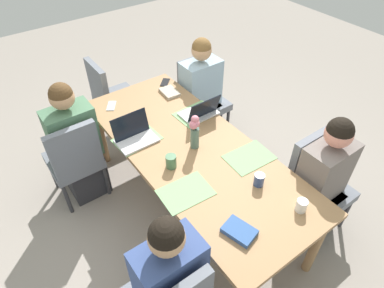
{
  "coord_description": "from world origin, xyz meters",
  "views": [
    {
      "loc": [
        1.6,
        -1.16,
        2.56
      ],
      "look_at": [
        0.0,
        0.0,
        0.79
      ],
      "focal_mm": 31.45,
      "sensor_mm": 36.0,
      "label": 1
    }
  ],
  "objects_px": {
    "laptop_near_right_near": "(135,136)",
    "chair_far_left_mid": "(201,95)",
    "laptop_far_left_mid": "(200,112)",
    "book_red_cover": "(239,231)",
    "book_blue_cover": "(170,92)",
    "person_near_right_near": "(77,148)",
    "phone_black": "(165,82)",
    "coffee_mug_centre_left": "(259,180)",
    "chair_near_right_near": "(75,158)",
    "dining_table": "(192,155)",
    "coffee_mug_near_left": "(171,161)",
    "person_near_left_far": "(171,287)",
    "chair_head_left_right_mid": "(111,95)",
    "person_far_left_near": "(319,186)",
    "person_far_left_mid": "(201,97)",
    "phone_silver": "(111,106)",
    "flower_vase": "(195,130)",
    "chair_far_left_near": "(315,179)",
    "coffee_mug_near_right": "(301,206)"
  },
  "relations": [
    {
      "from": "chair_near_right_near",
      "to": "phone_silver",
      "type": "bearing_deg",
      "value": 111.51
    },
    {
      "from": "book_red_cover",
      "to": "book_blue_cover",
      "type": "xyz_separation_m",
      "value": [
        -1.58,
        0.51,
        -0.0
      ]
    },
    {
      "from": "dining_table",
      "to": "coffee_mug_near_left",
      "type": "relative_size",
      "value": 20.98
    },
    {
      "from": "flower_vase",
      "to": "coffee_mug_centre_left",
      "type": "relative_size",
      "value": 3.14
    },
    {
      "from": "laptop_near_right_near",
      "to": "book_blue_cover",
      "type": "height_order",
      "value": "laptop_near_right_near"
    },
    {
      "from": "phone_black",
      "to": "phone_silver",
      "type": "distance_m",
      "value": 0.63
    },
    {
      "from": "person_near_right_near",
      "to": "book_blue_cover",
      "type": "relative_size",
      "value": 5.97
    },
    {
      "from": "book_red_cover",
      "to": "laptop_near_right_near",
      "type": "bearing_deg",
      "value": 169.86
    },
    {
      "from": "person_far_left_near",
      "to": "chair_far_left_mid",
      "type": "xyz_separation_m",
      "value": [
        -1.63,
        0.05,
        -0.03
      ]
    },
    {
      "from": "phone_black",
      "to": "laptop_far_left_mid",
      "type": "bearing_deg",
      "value": -138.6
    },
    {
      "from": "coffee_mug_near_right",
      "to": "dining_table",
      "type": "bearing_deg",
      "value": -165.77
    },
    {
      "from": "chair_far_left_mid",
      "to": "laptop_far_left_mid",
      "type": "bearing_deg",
      "value": -37.79
    },
    {
      "from": "phone_silver",
      "to": "book_blue_cover",
      "type": "bearing_deg",
      "value": -68.95
    },
    {
      "from": "person_far_left_near",
      "to": "chair_near_right_near",
      "type": "bearing_deg",
      "value": -135.63
    },
    {
      "from": "person_far_left_near",
      "to": "flower_vase",
      "type": "height_order",
      "value": "person_far_left_near"
    },
    {
      "from": "person_far_left_mid",
      "to": "phone_silver",
      "type": "height_order",
      "value": "person_far_left_mid"
    },
    {
      "from": "chair_near_right_near",
      "to": "laptop_far_left_mid",
      "type": "xyz_separation_m",
      "value": [
        0.41,
        1.07,
        0.29
      ]
    },
    {
      "from": "book_red_cover",
      "to": "chair_far_left_mid",
      "type": "bearing_deg",
      "value": 135.0
    },
    {
      "from": "dining_table",
      "to": "laptop_near_right_near",
      "type": "bearing_deg",
      "value": -138.75
    },
    {
      "from": "coffee_mug_centre_left",
      "to": "chair_near_right_near",
      "type": "bearing_deg",
      "value": -144.94
    },
    {
      "from": "chair_far_left_mid",
      "to": "phone_silver",
      "type": "bearing_deg",
      "value": -92.57
    },
    {
      "from": "chair_far_left_mid",
      "to": "phone_black",
      "type": "relative_size",
      "value": 6.0
    },
    {
      "from": "chair_far_left_near",
      "to": "coffee_mug_near_left",
      "type": "xyz_separation_m",
      "value": [
        -0.62,
        -1.0,
        0.29
      ]
    },
    {
      "from": "dining_table",
      "to": "chair_far_left_mid",
      "type": "height_order",
      "value": "chair_far_left_mid"
    },
    {
      "from": "coffee_mug_near_right",
      "to": "person_near_left_far",
      "type": "bearing_deg",
      "value": -99.36
    },
    {
      "from": "chair_far_left_mid",
      "to": "coffee_mug_centre_left",
      "type": "xyz_separation_m",
      "value": [
        1.45,
        -0.59,
        0.29
      ]
    },
    {
      "from": "chair_far_left_mid",
      "to": "laptop_far_left_mid",
      "type": "height_order",
      "value": "laptop_far_left_mid"
    },
    {
      "from": "dining_table",
      "to": "chair_head_left_right_mid",
      "type": "bearing_deg",
      "value": -177.78
    },
    {
      "from": "chair_near_right_near",
      "to": "coffee_mug_near_right",
      "type": "xyz_separation_m",
      "value": [
        1.63,
        0.98,
        0.29
      ]
    },
    {
      "from": "person_near_left_far",
      "to": "phone_black",
      "type": "xyz_separation_m",
      "value": [
        -1.72,
        1.07,
        0.22
      ]
    },
    {
      "from": "chair_near_right_near",
      "to": "coffee_mug_near_left",
      "type": "height_order",
      "value": "chair_near_right_near"
    },
    {
      "from": "person_far_left_near",
      "to": "phone_silver",
      "type": "distance_m",
      "value": 1.95
    },
    {
      "from": "chair_head_left_right_mid",
      "to": "book_red_cover",
      "type": "bearing_deg",
      "value": -4.09
    },
    {
      "from": "person_far_left_near",
      "to": "laptop_near_right_near",
      "type": "xyz_separation_m",
      "value": [
        -1.12,
        -1.02,
        0.26
      ]
    },
    {
      "from": "person_near_left_far",
      "to": "person_near_right_near",
      "type": "distance_m",
      "value": 1.55
    },
    {
      "from": "person_far_left_near",
      "to": "laptop_near_right_near",
      "type": "distance_m",
      "value": 1.54
    },
    {
      "from": "chair_head_left_right_mid",
      "to": "coffee_mug_near_left",
      "type": "distance_m",
      "value": 1.56
    },
    {
      "from": "chair_head_left_right_mid",
      "to": "book_red_cover",
      "type": "height_order",
      "value": "chair_head_left_right_mid"
    },
    {
      "from": "dining_table",
      "to": "person_far_left_near",
      "type": "height_order",
      "value": "person_far_left_near"
    },
    {
      "from": "person_near_left_far",
      "to": "book_blue_cover",
      "type": "distance_m",
      "value": 1.84
    },
    {
      "from": "laptop_near_right_near",
      "to": "chair_far_left_mid",
      "type": "bearing_deg",
      "value": 115.47
    },
    {
      "from": "chair_near_right_near",
      "to": "laptop_far_left_mid",
      "type": "distance_m",
      "value": 1.18
    },
    {
      "from": "laptop_near_right_near",
      "to": "book_red_cover",
      "type": "bearing_deg",
      "value": 4.84
    },
    {
      "from": "person_near_left_far",
      "to": "chair_near_right_near",
      "type": "distance_m",
      "value": 1.48
    },
    {
      "from": "chair_far_left_near",
      "to": "chair_head_left_right_mid",
      "type": "height_order",
      "value": "same"
    },
    {
      "from": "chair_head_left_right_mid",
      "to": "phone_black",
      "type": "relative_size",
      "value": 6.0
    },
    {
      "from": "chair_far_left_mid",
      "to": "book_blue_cover",
      "type": "height_order",
      "value": "chair_far_left_mid"
    },
    {
      "from": "chair_far_left_mid",
      "to": "person_near_left_far",
      "type": "distance_m",
      "value": 2.18
    },
    {
      "from": "chair_near_right_near",
      "to": "chair_head_left_right_mid",
      "type": "bearing_deg",
      "value": 136.31
    },
    {
      "from": "coffee_mug_near_left",
      "to": "laptop_far_left_mid",
      "type": "bearing_deg",
      "value": 124.11
    }
  ]
}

